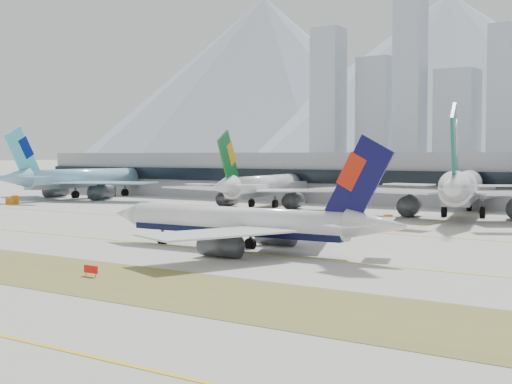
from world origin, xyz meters
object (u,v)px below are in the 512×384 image
Objects in this scene: widebody_cathay at (463,189)px; terminal at (426,178)px; widebody_korean at (81,180)px; widebody_eva at (262,187)px; taxiing_airliner at (245,223)px.

widebody_cathay reaches higher than terminal.
widebody_korean is 125.73m from widebody_cathay.
widebody_eva is at bearing -88.59° from widebody_korean.
widebody_eva is 0.20× the size of terminal.
widebody_korean reaches higher than terminal.
widebody_cathay is (8.62, 73.64, 2.42)m from taxiing_airliner.
widebody_korean reaches higher than taxiing_airliner.
taxiing_airliner is 0.76× the size of widebody_cathay.
taxiing_airliner reaches higher than terminal.
terminal is (-17.24, 118.13, 3.34)m from taxiing_airliner.
terminal is at bearing 16.26° from widebody_cathay.
widebody_korean is (-117.11, 72.98, 1.99)m from taxiing_airliner.
taxiing_airliner is 119.43m from terminal.
widebody_cathay is (125.73, 0.66, 0.43)m from widebody_korean.
terminal is (29.40, 44.23, 2.03)m from widebody_eva.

